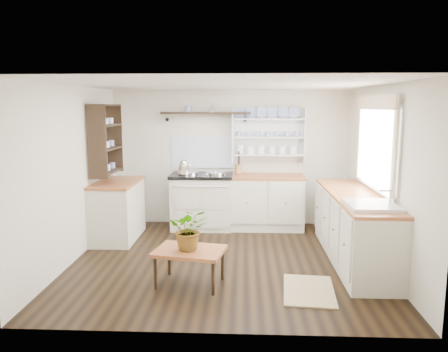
{
  "coord_description": "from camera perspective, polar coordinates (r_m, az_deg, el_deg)",
  "views": [
    {
      "loc": [
        0.24,
        -5.57,
        2.04
      ],
      "look_at": [
        -0.03,
        0.25,
        1.1
      ],
      "focal_mm": 35.0,
      "sensor_mm": 36.0,
      "label": 1
    }
  ],
  "objects": [
    {
      "name": "floor",
      "position": [
        5.93,
        0.16,
        -10.94
      ],
      "size": [
        4.0,
        3.8,
        0.01
      ],
      "primitive_type": "cube",
      "color": "black",
      "rests_on": "ground"
    },
    {
      "name": "wall_back",
      "position": [
        7.52,
        0.78,
        2.37
      ],
      "size": [
        4.0,
        0.02,
        2.3
      ],
      "primitive_type": "cube",
      "color": "beige",
      "rests_on": "ground"
    },
    {
      "name": "wall_right",
      "position": [
        5.9,
        19.94,
        -0.05
      ],
      "size": [
        0.02,
        3.8,
        2.3
      ],
      "primitive_type": "cube",
      "color": "beige",
      "rests_on": "ground"
    },
    {
      "name": "wall_left",
      "position": [
        6.06,
        -19.08,
        0.23
      ],
      "size": [
        0.02,
        3.8,
        2.3
      ],
      "primitive_type": "cube",
      "color": "beige",
      "rests_on": "ground"
    },
    {
      "name": "ceiling",
      "position": [
        5.58,
        0.17,
        11.85
      ],
      "size": [
        4.0,
        3.8,
        0.01
      ],
      "primitive_type": "cube",
      "color": "white",
      "rests_on": "wall_back"
    },
    {
      "name": "window",
      "position": [
        5.98,
        19.27,
        4.11
      ],
      "size": [
        0.08,
        1.55,
        1.22
      ],
      "color": "white",
      "rests_on": "wall_right"
    },
    {
      "name": "aga_cooker",
      "position": [
        7.34,
        -2.89,
        -3.21
      ],
      "size": [
        1.03,
        0.72,
        0.95
      ],
      "color": "beige",
      "rests_on": "floor"
    },
    {
      "name": "back_cabinets",
      "position": [
        7.35,
        5.39,
        -3.29
      ],
      "size": [
        1.27,
        0.63,
        0.9
      ],
      "color": "beige",
      "rests_on": "floor"
    },
    {
      "name": "right_cabinets",
      "position": [
        6.06,
        16.58,
        -6.33
      ],
      "size": [
        0.62,
        2.43,
        0.9
      ],
      "color": "beige",
      "rests_on": "floor"
    },
    {
      "name": "belfast_sink",
      "position": [
        5.27,
        18.7,
        -4.91
      ],
      "size": [
        0.55,
        0.6,
        0.45
      ],
      "color": "white",
      "rests_on": "right_cabinets"
    },
    {
      "name": "left_cabinets",
      "position": [
        6.93,
        -13.74,
        -4.27
      ],
      "size": [
        0.62,
        1.13,
        0.9
      ],
      "color": "beige",
      "rests_on": "floor"
    },
    {
      "name": "plate_rack",
      "position": [
        7.46,
        5.8,
        5.39
      ],
      "size": [
        1.2,
        0.22,
        0.9
      ],
      "color": "white",
      "rests_on": "wall_back"
    },
    {
      "name": "high_shelf",
      "position": [
        7.37,
        -2.38,
        8.14
      ],
      "size": [
        1.5,
        0.29,
        0.16
      ],
      "color": "black",
      "rests_on": "wall_back"
    },
    {
      "name": "left_shelving",
      "position": [
        6.81,
        -15.22,
        4.72
      ],
      "size": [
        0.28,
        0.8,
        1.05
      ],
      "primitive_type": "cube",
      "color": "black",
      "rests_on": "wall_left"
    },
    {
      "name": "kettle",
      "position": [
        7.15,
        -5.26,
        1.16
      ],
      "size": [
        0.19,
        0.19,
        0.24
      ],
      "primitive_type": null,
      "color": "silver",
      "rests_on": "aga_cooker"
    },
    {
      "name": "utensil_crock",
      "position": [
        7.32,
        1.87,
        0.9
      ],
      "size": [
        0.13,
        0.13,
        0.15
      ],
      "primitive_type": "cylinder",
      "color": "#9A6638",
      "rests_on": "back_cabinets"
    },
    {
      "name": "center_table",
      "position": [
        5.08,
        -4.51,
        -10.03
      ],
      "size": [
        0.86,
        0.68,
        0.42
      ],
      "rotation": [
        0.0,
        0.0,
        -0.19
      ],
      "color": "brown",
      "rests_on": "floor"
    },
    {
      "name": "potted_plant",
      "position": [
        4.99,
        -4.55,
        -6.91
      ],
      "size": [
        0.47,
        0.42,
        0.48
      ],
      "primitive_type": "imported",
      "rotation": [
        0.0,
        0.0,
        0.11
      ],
      "color": "#3F7233",
      "rests_on": "center_table"
    },
    {
      "name": "floor_rug",
      "position": [
        5.1,
        11.02,
        -14.45
      ],
      "size": [
        0.62,
        0.9,
        0.02
      ],
      "primitive_type": "cube",
      "rotation": [
        0.0,
        0.0,
        -0.09
      ],
      "color": "#88724F",
      "rests_on": "floor"
    }
  ]
}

